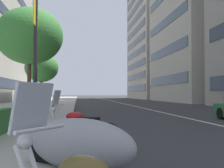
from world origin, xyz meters
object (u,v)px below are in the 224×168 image
(motorcycle_by_sign_pole, at_px, (79,145))
(street_lamp_with_banners, at_px, (45,5))
(street_tree_near_plaza_corner, at_px, (42,68))
(motorcycle_second_in_row, at_px, (79,129))
(street_tree_far_plaza, at_px, (30,36))

(motorcycle_by_sign_pole, relative_size, street_lamp_with_banners, 0.25)
(motorcycle_by_sign_pole, bearing_deg, street_tree_near_plaza_corner, -44.45)
(street_tree_near_plaza_corner, bearing_deg, motorcycle_second_in_row, -169.70)
(motorcycle_by_sign_pole, distance_m, motorcycle_second_in_row, 2.84)
(motorcycle_second_in_row, distance_m, street_tree_far_plaza, 10.78)
(street_lamp_with_banners, relative_size, street_tree_near_plaza_corner, 1.90)
(motorcycle_second_in_row, bearing_deg, street_tree_near_plaza_corner, -63.23)
(motorcycle_by_sign_pole, bearing_deg, motorcycle_second_in_row, -53.41)
(motorcycle_second_in_row, height_order, street_tree_near_plaza_corner, street_tree_near_plaza_corner)
(street_lamp_with_banners, relative_size, street_tree_far_plaza, 1.36)
(street_tree_far_plaza, bearing_deg, street_lamp_with_banners, -162.86)
(motorcycle_second_in_row, distance_m, street_tree_near_plaza_corner, 16.92)
(motorcycle_by_sign_pole, relative_size, street_tree_far_plaza, 0.34)
(motorcycle_by_sign_pole, height_order, motorcycle_second_in_row, motorcycle_second_in_row)
(street_lamp_with_banners, height_order, street_tree_near_plaza_corner, street_lamp_with_banners)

